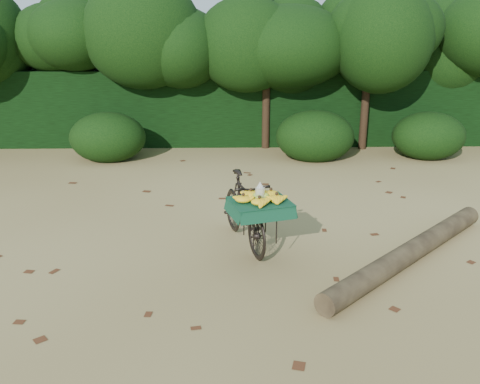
{
  "coord_description": "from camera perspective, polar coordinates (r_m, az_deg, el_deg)",
  "views": [
    {
      "loc": [
        -0.39,
        -6.55,
        2.8
      ],
      "look_at": [
        -0.25,
        -0.64,
        0.86
      ],
      "focal_mm": 38.0,
      "sensor_mm": 36.0,
      "label": 1
    }
  ],
  "objects": [
    {
      "name": "leaf_litter",
      "position": [
        7.73,
        1.64,
        -3.03
      ],
      "size": [
        7.0,
        7.3,
        0.01
      ],
      "primitive_type": null,
      "color": "#4B2614",
      "rests_on": "ground"
    },
    {
      "name": "tree_row",
      "position": [
        12.08,
        -2.64,
        14.36
      ],
      "size": [
        14.5,
        2.0,
        4.0
      ],
      "primitive_type": null,
      "color": "black",
      "rests_on": "ground"
    },
    {
      "name": "hedge_backdrop",
      "position": [
        13.0,
        0.41,
        9.77
      ],
      "size": [
        26.0,
        1.8,
        1.8
      ],
      "primitive_type": "cube",
      "color": "black",
      "rests_on": "ground"
    },
    {
      "name": "fallen_log",
      "position": [
        6.69,
        18.63,
        -6.38
      ],
      "size": [
        2.8,
        2.68,
        0.26
      ],
      "primitive_type": "cylinder",
      "rotation": [
        1.57,
        0.0,
        -0.81
      ],
      "color": "brown",
      "rests_on": "ground"
    },
    {
      "name": "vendor_bicycle",
      "position": [
        6.68,
        0.53,
        -2.02
      ],
      "size": [
        1.04,
        1.79,
        0.98
      ],
      "rotation": [
        0.0,
        0.0,
        0.29
      ],
      "color": "black",
      "rests_on": "ground"
    },
    {
      "name": "bush_clumps",
      "position": [
        11.14,
        3.3,
        5.97
      ],
      "size": [
        8.8,
        1.7,
        0.9
      ],
      "primitive_type": null,
      "color": "black",
      "rests_on": "ground"
    },
    {
      "name": "ground",
      "position": [
        7.13,
        1.9,
        -4.95
      ],
      "size": [
        80.0,
        80.0,
        0.0
      ],
      "primitive_type": "plane",
      "color": "tan",
      "rests_on": "ground"
    }
  ]
}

